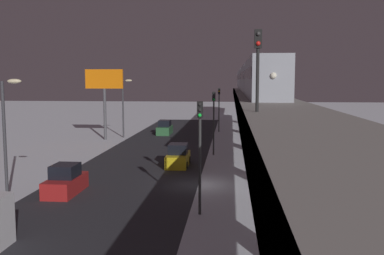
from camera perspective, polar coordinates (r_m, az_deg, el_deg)
The scene contains 14 objects.
ground_plane at distance 31.67m, azimuth 0.71°, elevation -7.56°, with size 240.00×240.00×0.00m, color silver.
avenue_asphalt at distance 32.52m, azimuth -8.95°, elevation -7.25°, with size 11.00×102.53×0.01m, color #28282D.
elevated_railway at distance 30.88m, azimuth 10.34°, elevation 1.74°, with size 5.00×102.53×6.01m.
subway_train at distance 67.26m, azimuth 7.64°, elevation 6.42°, with size 2.94×74.07×3.40m.
rail_signal at distance 21.55m, azimuth 8.68°, elevation 9.30°, with size 0.36×0.41×4.00m.
sedan_yellow at distance 38.31m, azimuth -1.84°, elevation -3.93°, with size 1.91×4.13×1.97m.
sedan_red at distance 30.40m, azimuth -16.33°, elevation -6.86°, with size 1.80×4.11×1.97m.
sedan_green at distance 60.73m, azimuth -3.62°, elevation -0.13°, with size 1.80×4.19×1.97m.
traffic_light_near at distance 24.06m, azimuth 1.05°, elevation -1.79°, with size 0.32×0.44×6.40m.
traffic_light_mid at distance 43.50m, azimuth 2.88°, elevation 1.83°, with size 0.32×0.44×6.40m.
traffic_light_far at distance 63.03m, azimuth 3.58°, elevation 3.21°, with size 0.32×0.44×6.40m.
commercial_billboard at distance 55.70m, azimuth -11.48°, elevation 5.40°, with size 4.80×0.36×8.90m.
street_lamp_near at distance 29.29m, azimuth -23.15°, elevation 0.37°, with size 1.35×0.44×7.65m.
street_lamp_far at distance 57.42m, azimuth -8.87°, elevation 3.46°, with size 1.35×0.44×7.65m.
Camera 1 is at (-2.36, 30.65, 7.58)m, focal length 40.46 mm.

